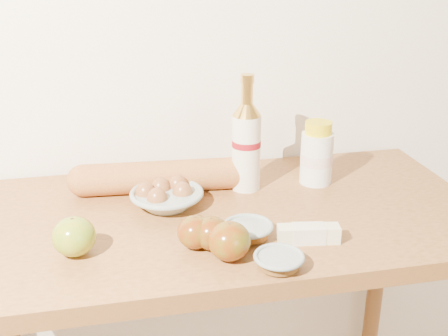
{
  "coord_description": "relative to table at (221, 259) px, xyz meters",
  "views": [
    {
      "loc": [
        -0.23,
        0.06,
        1.47
      ],
      "look_at": [
        0.0,
        1.15,
        1.02
      ],
      "focal_mm": 45.0,
      "sensor_mm": 36.0,
      "label": 1
    }
  ],
  "objects": [
    {
      "name": "back_wall",
      "position": [
        0.0,
        0.33,
        0.52
      ],
      "size": [
        3.5,
        0.02,
        2.6
      ],
      "primitive_type": "cube",
      "color": "white",
      "rests_on": "ground"
    },
    {
      "name": "table",
      "position": [
        0.0,
        0.0,
        0.0
      ],
      "size": [
        1.2,
        0.6,
        0.9
      ],
      "color": "#A56A35",
      "rests_on": "ground"
    },
    {
      "name": "bourbon_bottle",
      "position": [
        0.09,
        0.12,
        0.24
      ],
      "size": [
        0.08,
        0.08,
        0.29
      ],
      "rotation": [
        0.0,
        0.0,
        -0.13
      ],
      "color": "#EEE2CA",
      "rests_on": "table"
    },
    {
      "name": "cream_bottle",
      "position": [
        0.27,
        0.12,
        0.2
      ],
      "size": [
        0.1,
        0.1,
        0.16
      ],
      "rotation": [
        0.0,
        0.0,
        -0.25
      ],
      "color": "white",
      "rests_on": "table"
    },
    {
      "name": "egg_bowl",
      "position": [
        -0.12,
        0.06,
        0.15
      ],
      "size": [
        0.22,
        0.22,
        0.06
      ],
      "rotation": [
        0.0,
        0.0,
        0.34
      ],
      "color": "#909D97",
      "rests_on": "table"
    },
    {
      "name": "baguette",
      "position": [
        -0.11,
        0.14,
        0.16
      ],
      "size": [
        0.47,
        0.11,
        0.08
      ],
      "rotation": [
        0.0,
        0.0,
        -0.07
      ],
      "color": "#C87B3D",
      "rests_on": "table"
    },
    {
      "name": "apple_yellowgreen",
      "position": [
        -0.32,
        -0.12,
        0.16
      ],
      "size": [
        0.1,
        0.1,
        0.08
      ],
      "rotation": [
        0.0,
        0.0,
        -0.22
      ],
      "color": "#A39120",
      "rests_on": "table"
    },
    {
      "name": "apple_redgreen_front",
      "position": [
        -0.03,
        -0.2,
        0.16
      ],
      "size": [
        0.11,
        0.11,
        0.08
      ],
      "rotation": [
        0.0,
        0.0,
        -0.38
      ],
      "color": "#910D07",
      "rests_on": "table"
    },
    {
      "name": "apple_redgreen_right",
      "position": [
        -0.08,
        -0.14,
        0.16
      ],
      "size": [
        0.08,
        0.08,
        0.07
      ],
      "rotation": [
        0.0,
        0.0,
        0.1
      ],
      "color": "maroon",
      "rests_on": "table"
    },
    {
      "name": "sugar_bowl",
      "position": [
        0.06,
        -0.25,
        0.14
      ],
      "size": [
        0.13,
        0.13,
        0.03
      ],
      "rotation": [
        0.0,
        0.0,
        0.4
      ],
      "color": "gray",
      "rests_on": "table"
    },
    {
      "name": "syrup_bowl",
      "position": [
        0.03,
        -0.12,
        0.14
      ],
      "size": [
        0.13,
        0.13,
        0.03
      ],
      "rotation": [
        0.0,
        0.0,
        -0.21
      ],
      "color": "gray",
      "rests_on": "table"
    },
    {
      "name": "butter_stick",
      "position": [
        0.15,
        -0.17,
        0.14
      ],
      "size": [
        0.13,
        0.05,
        0.04
      ],
      "rotation": [
        0.0,
        0.0,
        -0.16
      ],
      "color": "beige",
      "rests_on": "table"
    },
    {
      "name": "apple_extra",
      "position": [
        -0.05,
        -0.15,
        0.16
      ],
      "size": [
        0.08,
        0.08,
        0.07
      ],
      "rotation": [
        0.0,
        0.0,
        0.1
      ],
      "color": "maroon",
      "rests_on": "table"
    }
  ]
}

